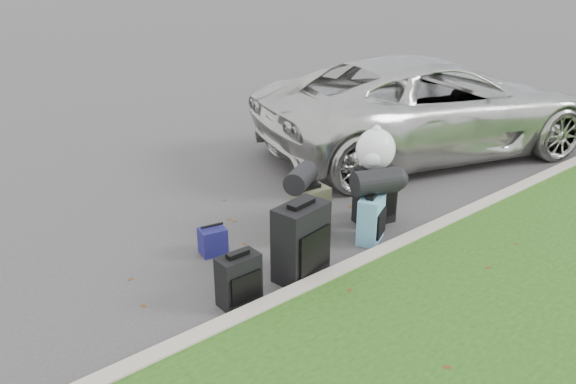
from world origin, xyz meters
TOP-DOWN VIEW (x-y plane):
  - ground at (0.00, 0.00)m, footprint 120.00×120.00m
  - curb at (0.00, -1.00)m, footprint 120.00×0.18m
  - suv at (3.79, 1.11)m, footprint 6.45×4.36m
  - suitcase_small_black at (-1.44, -0.66)m, footprint 0.42×0.23m
  - suitcase_large_black_left at (-0.65, -0.67)m, footprint 0.62×0.43m
  - suitcase_olive at (0.11, 0.03)m, footprint 0.46×0.32m
  - suitcase_teal at (0.53, -0.58)m, footprint 0.46×0.38m
  - suitcase_large_black_right at (0.97, -0.24)m, footprint 0.54×0.40m
  - tote_green at (-0.24, 0.03)m, footprint 0.28×0.23m
  - tote_navy at (-1.09, 0.36)m, footprint 0.33×0.28m
  - duffel_left at (0.01, 0.10)m, footprint 0.57×0.49m
  - duffel_right at (0.63, -0.53)m, footprint 0.62×0.48m
  - trash_bag at (0.92, -0.25)m, footprint 0.50×0.50m

SIDE VIEW (x-z plane):
  - ground at x=0.00m, z-range 0.00..0.00m
  - curb at x=0.00m, z-range 0.00..0.15m
  - tote_green at x=-0.24m, z-range 0.00..0.30m
  - tote_navy at x=-1.09m, z-range 0.00..0.31m
  - suitcase_small_black at x=-1.44m, z-range 0.00..0.52m
  - suitcase_teal at x=0.53m, z-range 0.00..0.56m
  - suitcase_olive at x=0.11m, z-range 0.00..0.60m
  - suitcase_large_black_right at x=0.97m, z-range 0.00..0.73m
  - suitcase_large_black_left at x=-0.65m, z-range 0.00..0.82m
  - duffel_right at x=0.63m, z-range 0.56..0.87m
  - duffel_left at x=0.01m, z-range 0.60..0.87m
  - suv at x=3.79m, z-range 0.00..1.64m
  - trash_bag at x=0.92m, z-range 0.73..1.23m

